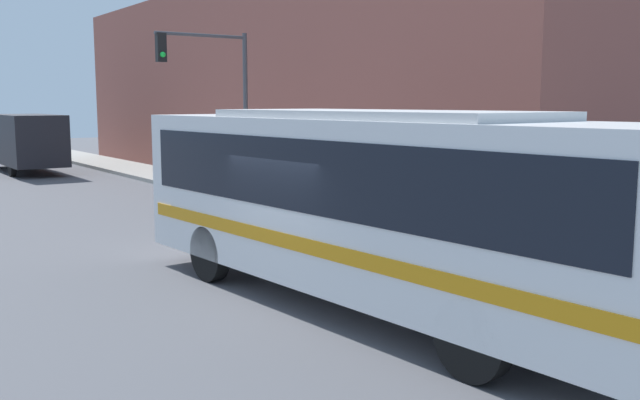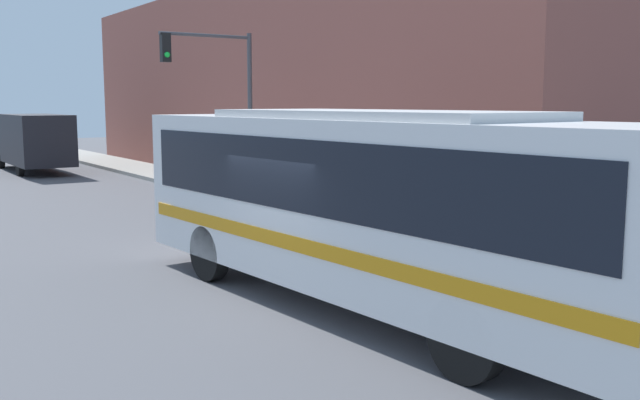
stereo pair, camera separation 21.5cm
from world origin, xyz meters
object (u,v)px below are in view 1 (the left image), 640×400
(city_bus, at_px, (374,196))
(fire_hydrant, at_px, (423,222))
(delivery_truck, at_px, (24,140))
(traffic_light_pole, at_px, (216,85))

(city_bus, bearing_deg, fire_hydrant, 34.99)
(city_bus, distance_m, fire_hydrant, 5.93)
(delivery_truck, xyz_separation_m, fire_hydrant, (3.79, -24.40, -1.01))
(delivery_truck, bearing_deg, city_bus, -91.42)
(fire_hydrant, xyz_separation_m, traffic_light_pole, (-0.94, 9.10, 3.42))
(fire_hydrant, bearing_deg, city_bus, -140.93)
(fire_hydrant, relative_size, traffic_light_pole, 0.13)
(traffic_light_pole, bearing_deg, delivery_truck, 100.54)
(delivery_truck, relative_size, fire_hydrant, 10.78)
(city_bus, height_order, fire_hydrant, city_bus)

